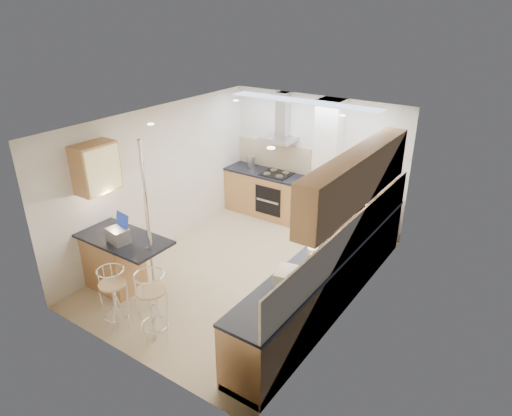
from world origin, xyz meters
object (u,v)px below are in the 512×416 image
Objects in this scene: laptop at (118,236)px; bar_stool_near at (114,299)px; bar_stool_end at (153,307)px; bread_bin at (287,277)px; microwave at (345,219)px.

laptop reaches higher than bar_stool_near.
laptop reaches higher than bar_stool_end.
microwave is at bearing 77.49° from bread_bin.
bar_stool_end is at bearing 160.72° from microwave.
microwave is at bearing 51.31° from laptop.
laptop is at bearing 84.41° from bar_stool_end.
bar_stool_end is at bearing -161.63° from bread_bin.
bread_bin is at bearing 20.11° from laptop.
microwave reaches higher than bar_stool_end.
microwave is 3.48m from bar_stool_near.
bar_stool_end is (-1.41, -2.65, -0.58)m from microwave.
bread_bin reaches higher than bar_stool_near.
microwave reaches higher than bread_bin.
bar_stool_near is at bearing -166.90° from bread_bin.
microwave is 3.06m from bar_stool_end.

